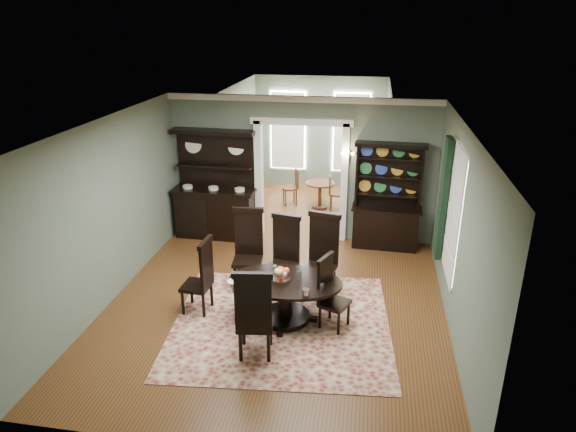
% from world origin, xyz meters
% --- Properties ---
extents(room, '(5.51, 6.01, 3.01)m').
position_xyz_m(room, '(0.00, 0.04, 1.58)').
color(room, brown).
rests_on(room, ground).
extents(parlor, '(3.51, 3.50, 3.01)m').
position_xyz_m(parlor, '(0.00, 5.53, 1.52)').
color(parlor, brown).
rests_on(parlor, ground).
extents(doorway_trim, '(2.08, 0.25, 2.57)m').
position_xyz_m(doorway_trim, '(0.00, 3.00, 1.62)').
color(doorway_trim, white).
rests_on(doorway_trim, floor).
extents(right_window, '(0.15, 1.47, 2.12)m').
position_xyz_m(right_window, '(2.69, 0.93, 1.60)').
color(right_window, white).
rests_on(right_window, wall_right).
extents(wall_sconce, '(0.27, 0.21, 0.21)m').
position_xyz_m(wall_sconce, '(0.95, 2.85, 1.89)').
color(wall_sconce, '#AF942E').
rests_on(wall_sconce, back_wall_right).
extents(rug, '(3.59, 3.39, 0.01)m').
position_xyz_m(rug, '(0.19, -0.42, 0.01)').
color(rug, maroon).
rests_on(rug, floor).
extents(dining_table, '(1.77, 1.64, 0.70)m').
position_xyz_m(dining_table, '(0.23, -0.30, 0.48)').
color(dining_table, black).
rests_on(dining_table, rug).
extents(centerpiece, '(1.52, 0.98, 0.25)m').
position_xyz_m(centerpiece, '(0.16, -0.32, 0.77)').
color(centerpiece, silver).
rests_on(centerpiece, dining_table).
extents(chair_far_left, '(0.57, 0.54, 1.41)m').
position_xyz_m(chair_far_left, '(-0.61, 0.75, 0.74)').
color(chair_far_left, black).
rests_on(chair_far_left, rug).
extents(chair_far_mid, '(0.59, 0.56, 1.35)m').
position_xyz_m(chair_far_mid, '(0.04, 0.69, 0.71)').
color(chair_far_mid, black).
rests_on(chair_far_mid, rug).
extents(chair_far_right, '(0.63, 0.61, 1.45)m').
position_xyz_m(chair_far_right, '(0.69, 0.63, 0.76)').
color(chair_far_right, black).
rests_on(chair_far_right, rug).
extents(chair_end_left, '(0.47, 0.49, 1.27)m').
position_xyz_m(chair_end_left, '(-1.11, -0.27, 0.67)').
color(chair_end_left, black).
rests_on(chair_end_left, rug).
extents(chair_end_right, '(0.54, 0.56, 1.16)m').
position_xyz_m(chair_end_right, '(0.91, -0.34, 0.61)').
color(chair_end_right, black).
rests_on(chair_end_right, rug).
extents(chair_near, '(0.58, 0.56, 1.40)m').
position_xyz_m(chair_near, '(-0.02, -1.34, 0.74)').
color(chair_near, black).
rests_on(chair_near, rug).
extents(sideboard, '(1.76, 0.65, 2.30)m').
position_xyz_m(sideboard, '(-1.80, 2.73, 0.80)').
color(sideboard, black).
rests_on(sideboard, floor).
extents(welsh_dresser, '(1.41, 0.56, 2.17)m').
position_xyz_m(welsh_dresser, '(1.78, 2.76, 0.78)').
color(welsh_dresser, black).
rests_on(welsh_dresser, floor).
extents(parlor_table, '(0.71, 0.71, 0.66)m').
position_xyz_m(parlor_table, '(0.22, 4.78, 0.43)').
color(parlor_table, '#542D18').
rests_on(parlor_table, parlor_floor).
extents(parlor_chair_left, '(0.43, 0.42, 0.92)m').
position_xyz_m(parlor_chair_left, '(-0.48, 4.91, 0.49)').
color(parlor_chair_left, '#542D18').
rests_on(parlor_chair_left, parlor_floor).
extents(parlor_chair_right, '(0.36, 0.36, 0.86)m').
position_xyz_m(parlor_chair_right, '(0.57, 4.72, 0.46)').
color(parlor_chair_right, '#542D18').
rests_on(parlor_chair_right, parlor_floor).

